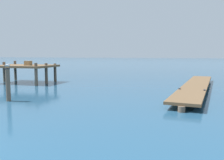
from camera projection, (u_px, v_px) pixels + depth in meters
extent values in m
cube|color=brown|center=(196.00, 85.00, 19.07)|extent=(2.55, 16.11, 0.16)
cylinder|color=brown|center=(182.00, 109.00, 11.79)|extent=(0.36, 0.36, 0.29)
cylinder|color=brown|center=(192.00, 93.00, 16.66)|extent=(0.36, 0.36, 0.29)
cylinder|color=brown|center=(198.00, 85.00, 21.53)|extent=(0.36, 0.36, 0.29)
cylinder|color=brown|center=(202.00, 79.00, 26.39)|extent=(0.36, 0.36, 0.29)
cube|color=#333338|center=(180.00, 89.00, 16.46)|extent=(0.13, 0.21, 0.08)
cube|color=#333338|center=(205.00, 90.00, 15.82)|extent=(0.13, 0.21, 0.08)
cube|color=brown|center=(24.00, 66.00, 23.97)|extent=(6.05, 4.53, 0.20)
cylinder|color=brown|center=(36.00, 74.00, 21.74)|extent=(0.28, 0.28, 2.07)
cylinder|color=brown|center=(15.00, 71.00, 26.33)|extent=(0.28, 0.28, 2.13)
cylinder|color=brown|center=(55.00, 73.00, 25.02)|extent=(0.28, 0.28, 1.89)
cylinder|color=brown|center=(4.00, 72.00, 24.70)|extent=(0.28, 0.28, 2.06)
cylinder|color=brown|center=(46.00, 73.00, 23.38)|extent=(0.28, 0.28, 1.98)
cube|color=olive|center=(28.00, 63.00, 23.13)|extent=(0.64, 0.53, 0.44)
cylinder|color=brown|center=(8.00, 85.00, 14.50)|extent=(0.26, 0.26, 2.01)
cylinder|color=#28282D|center=(7.00, 68.00, 14.40)|extent=(0.30, 0.30, 0.06)
cylinder|color=gold|center=(7.00, 67.00, 14.42)|extent=(0.01, 0.01, 0.07)
cylinder|color=gold|center=(7.00, 67.00, 14.37)|extent=(0.01, 0.01, 0.07)
ellipsoid|color=white|center=(7.00, 65.00, 14.38)|extent=(0.30, 0.23, 0.13)
ellipsoid|color=silver|center=(7.00, 65.00, 14.43)|extent=(0.23, 0.13, 0.09)
ellipsoid|color=#383838|center=(5.00, 65.00, 14.42)|extent=(0.07, 0.05, 0.04)
ellipsoid|color=silver|center=(6.00, 65.00, 14.32)|extent=(0.23, 0.13, 0.09)
ellipsoid|color=#383838|center=(5.00, 65.00, 14.32)|extent=(0.07, 0.05, 0.04)
cone|color=white|center=(5.00, 65.00, 14.37)|extent=(0.10, 0.10, 0.07)
sphere|color=white|center=(9.00, 64.00, 14.38)|extent=(0.08, 0.08, 0.08)
cone|color=gold|center=(10.00, 64.00, 14.38)|extent=(0.05, 0.04, 0.02)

